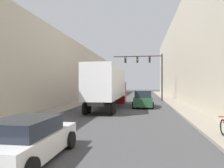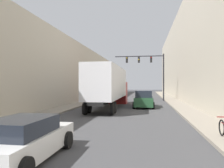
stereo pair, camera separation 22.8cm
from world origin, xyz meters
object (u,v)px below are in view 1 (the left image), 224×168
Objects in this scene: semi_truck at (109,85)px; traffic_signal_gantry at (149,67)px; suv_car at (143,99)px; sedan_car at (28,140)px.

semi_truck is 12.04m from traffic_signal_gantry.
traffic_signal_gantry is (0.83, 9.54, 4.15)m from suv_car.
traffic_signal_gantry reaches higher than semi_truck.
suv_car is at bearing 21.98° from semi_truck.
suv_car is 0.65× the size of traffic_signal_gantry.
sedan_car is at bearing -101.74° from suv_car.
sedan_car is 27.23m from traffic_signal_gantry.
traffic_signal_gantry is (4.28, 10.94, 2.65)m from semi_truck.
semi_truck is 3.09× the size of sedan_car.
suv_car is (3.45, 1.39, -1.49)m from semi_truck.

